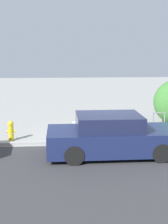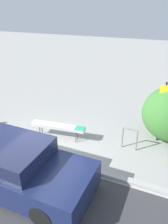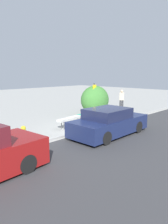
{
  "view_description": "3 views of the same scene",
  "coord_description": "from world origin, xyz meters",
  "px_view_note": "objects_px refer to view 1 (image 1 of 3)",
  "views": [
    {
      "loc": [
        -1.57,
        -10.97,
        3.32
      ],
      "look_at": [
        -0.68,
        0.25,
        1.15
      ],
      "focal_mm": 50.0,
      "sensor_mm": 36.0,
      "label": 1
    },
    {
      "loc": [
        3.75,
        -4.86,
        4.62
      ],
      "look_at": [
        0.9,
        1.65,
        1.12
      ],
      "focal_mm": 35.0,
      "sensor_mm": 36.0,
      "label": 2
    },
    {
      "loc": [
        -8.26,
        -7.64,
        3.05
      ],
      "look_at": [
        -0.14,
        0.14,
        1.02
      ],
      "focal_mm": 35.0,
      "sensor_mm": 36.0,
      "label": 3
    }
  ],
  "objects_px": {
    "bike_rack": "(159,119)",
    "parked_car_near": "(112,136)",
    "fire_hydrant": "(11,130)",
    "bench": "(99,123)"
  },
  "relations": [
    {
      "from": "bike_rack",
      "to": "parked_car_near",
      "type": "bearing_deg",
      "value": -130.21
    },
    {
      "from": "bench",
      "to": "parked_car_near",
      "type": "height_order",
      "value": "parked_car_near"
    },
    {
      "from": "parked_car_near",
      "to": "bench",
      "type": "bearing_deg",
      "value": 92.6
    },
    {
      "from": "bench",
      "to": "parked_car_near",
      "type": "bearing_deg",
      "value": -94.55
    },
    {
      "from": "bench",
      "to": "fire_hydrant",
      "type": "bearing_deg",
      "value": -177.34
    },
    {
      "from": "bench",
      "to": "parked_car_near",
      "type": "relative_size",
      "value": 0.49
    },
    {
      "from": "parked_car_near",
      "to": "fire_hydrant",
      "type": "bearing_deg",
      "value": 150.76
    },
    {
      "from": "bench",
      "to": "fire_hydrant",
      "type": "distance_m",
      "value": 3.48
    },
    {
      "from": "bike_rack",
      "to": "fire_hydrant",
      "type": "height_order",
      "value": "bike_rack"
    },
    {
      "from": "bench",
      "to": "bike_rack",
      "type": "distance_m",
      "value": 2.66
    }
  ]
}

